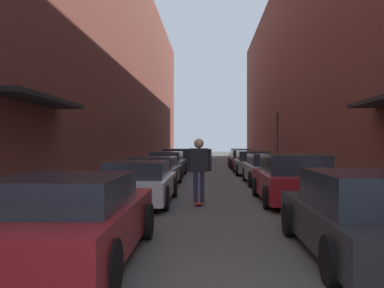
{
  "coord_description": "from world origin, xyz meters",
  "views": [
    {
      "loc": [
        -0.15,
        -1.1,
        1.72
      ],
      "look_at": [
        -0.71,
        12.89,
        1.7
      ],
      "focal_mm": 40.0,
      "sensor_mm": 36.0,
      "label": 1
    }
  ],
  "objects": [
    {
      "name": "parked_car_left_2",
      "position": [
        -2.38,
        16.17,
        0.58
      ],
      "size": [
        2.05,
        4.47,
        1.18
      ],
      "color": "#515459",
      "rests_on": "ground"
    },
    {
      "name": "curb_strip_left",
      "position": [
        -4.23,
        29.47,
        0.06
      ],
      "size": [
        1.8,
        58.95,
        0.12
      ],
      "color": "gray",
      "rests_on": "ground"
    },
    {
      "name": "traffic_light",
      "position": [
        4.22,
        26.45,
        2.31
      ],
      "size": [
        0.16,
        0.22,
        3.54
      ],
      "color": "#2D2D2D",
      "rests_on": "curb_strip_right"
    },
    {
      "name": "parked_car_right_0",
      "position": [
        2.21,
        5.42,
        0.62
      ],
      "size": [
        1.94,
        4.46,
        1.3
      ],
      "color": "#232326",
      "rests_on": "ground"
    },
    {
      "name": "curb_strip_right",
      "position": [
        4.23,
        29.47,
        0.06
      ],
      "size": [
        1.8,
        58.95,
        0.12
      ],
      "color": "gray",
      "rests_on": "ground"
    },
    {
      "name": "parked_car_right_5",
      "position": [
        2.39,
        34.07,
        0.62
      ],
      "size": [
        1.87,
        3.98,
        1.29
      ],
      "color": "black",
      "rests_on": "ground"
    },
    {
      "name": "parked_car_left_3",
      "position": [
        -2.37,
        21.26,
        0.63
      ],
      "size": [
        1.88,
        4.42,
        1.29
      ],
      "color": "gray",
      "rests_on": "ground"
    },
    {
      "name": "parked_car_left_0",
      "position": [
        -2.2,
        5.05,
        0.62
      ],
      "size": [
        2.04,
        4.6,
        1.26
      ],
      "color": "maroon",
      "rests_on": "ground"
    },
    {
      "name": "ground",
      "position": [
        0.0,
        23.58,
        0.0
      ],
      "size": [
        129.69,
        129.69,
        0.0
      ],
      "primitive_type": "plane",
      "color": "#4C4947"
    },
    {
      "name": "skateboarder",
      "position": [
        -0.44,
        10.84,
        1.14
      ],
      "size": [
        0.71,
        0.78,
        1.85
      ],
      "color": "#B2231E",
      "rests_on": "ground"
    },
    {
      "name": "parked_car_right_3",
      "position": [
        2.25,
        22.82,
        0.62
      ],
      "size": [
        2.0,
        4.56,
        1.3
      ],
      "color": "gray",
      "rests_on": "ground"
    },
    {
      "name": "parked_car_right_1",
      "position": [
        2.27,
        11.43,
        0.67
      ],
      "size": [
        2.01,
        4.45,
        1.41
      ],
      "color": "maroon",
      "rests_on": "ground"
    },
    {
      "name": "parked_car_left_4",
      "position": [
        -2.23,
        26.34,
        0.66
      ],
      "size": [
        2.04,
        3.94,
        1.38
      ],
      "color": "#232326",
      "rests_on": "ground"
    },
    {
      "name": "parked_car_left_5",
      "position": [
        -2.23,
        31.07,
        0.57
      ],
      "size": [
        1.91,
        4.09,
        1.16
      ],
      "color": "gray",
      "rests_on": "ground"
    },
    {
      "name": "parked_car_right_2",
      "position": [
        2.32,
        17.04,
        0.61
      ],
      "size": [
        1.87,
        4.66,
        1.28
      ],
      "color": "#B7B7BC",
      "rests_on": "ground"
    },
    {
      "name": "parked_car_right_4",
      "position": [
        2.26,
        28.56,
        0.61
      ],
      "size": [
        2.06,
        4.32,
        1.26
      ],
      "color": "maroon",
      "rests_on": "ground"
    },
    {
      "name": "building_row_left",
      "position": [
        -7.13,
        29.47,
        7.28
      ],
      "size": [
        4.9,
        58.95,
        14.57
      ],
      "color": "brown",
      "rests_on": "ground"
    },
    {
      "name": "parked_car_left_1",
      "position": [
        -2.16,
        11.11,
        0.59
      ],
      "size": [
        1.95,
        4.48,
        1.21
      ],
      "color": "silver",
      "rests_on": "ground"
    },
    {
      "name": "building_row_right",
      "position": [
        7.13,
        29.47,
        7.24
      ],
      "size": [
        4.9,
        58.95,
        14.49
      ],
      "color": "brown",
      "rests_on": "ground"
    }
  ]
}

